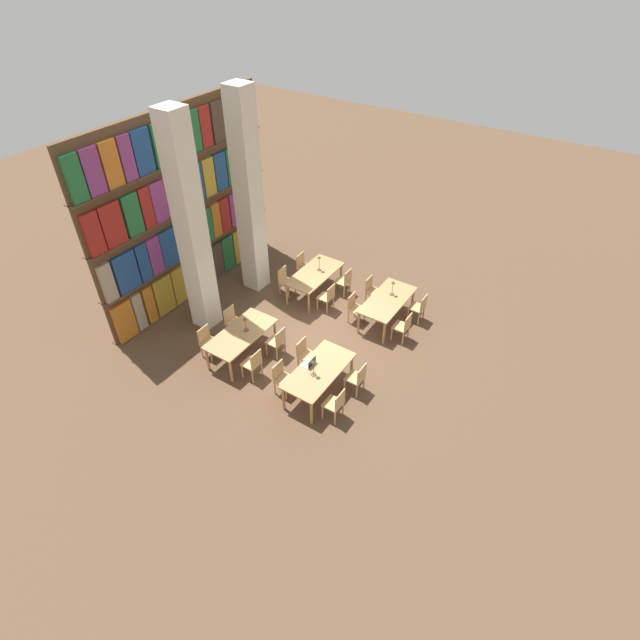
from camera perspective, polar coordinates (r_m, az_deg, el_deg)
ground_plane at (r=13.94m, az=-0.41°, el=-2.04°), size 40.00×40.00×0.00m
bookshelf_bank at (r=14.96m, az=-14.93°, el=11.88°), size 6.56×0.35×5.50m
pillar_left at (r=13.21m, az=-14.51°, el=9.96°), size 0.61×0.61×6.00m
pillar_center at (r=14.62m, az=-8.17°, el=13.77°), size 0.61×0.61×6.00m
reading_table_0 at (r=11.99m, az=-0.14°, el=-5.97°), size 1.97×0.95×0.77m
chair_0 at (r=11.60m, az=1.77°, el=-9.54°), size 0.42×0.40×0.88m
chair_1 at (r=12.20m, az=-4.35°, el=-6.55°), size 0.42×0.40×0.88m
chair_2 at (r=12.19m, az=4.26°, el=-6.57°), size 0.42×0.40×0.88m
chair_3 at (r=12.76m, az=-1.68°, el=-3.89°), size 0.42×0.40×0.88m
desk_lamp_0 at (r=11.59m, az=-0.74°, el=-5.18°), size 0.14×0.14×0.47m
laptop at (r=12.03m, az=-1.21°, el=-4.97°), size 0.32×0.22×0.21m
reading_table_1 at (r=14.23m, az=7.71°, el=2.10°), size 1.97×0.95×0.77m
chair_4 at (r=13.77m, az=9.49°, el=-0.72°), size 0.42×0.40×0.88m
chair_5 at (r=14.26m, az=4.01°, el=1.43°), size 0.42×0.40×0.88m
chair_6 at (r=14.52m, az=11.24°, el=1.45°), size 0.42×0.40×0.88m
chair_7 at (r=14.99m, az=5.98°, el=3.43°), size 0.42×0.40×0.88m
desk_lamp_1 at (r=14.20m, az=8.32°, el=3.92°), size 0.14×0.14×0.46m
reading_table_2 at (r=13.12m, az=-9.01°, el=-1.76°), size 1.97×0.95×0.77m
chair_8 at (r=12.62m, az=-7.66°, el=-4.91°), size 0.42×0.40×0.88m
chair_9 at (r=13.45m, az=-12.67°, el=-2.35°), size 0.42×0.40×0.88m
chair_10 at (r=13.17m, az=-4.92°, el=-2.41°), size 0.42×0.40×0.88m
chair_11 at (r=13.97m, az=-9.90°, el=-0.10°), size 0.42×0.40×0.88m
desk_lamp_2 at (r=12.95m, az=-8.54°, el=-0.21°), size 0.14×0.14×0.43m
reading_table_3 at (r=15.18m, az=-0.62°, el=5.16°), size 1.97×0.95×0.77m
chair_12 at (r=14.64m, az=0.84°, el=2.68°), size 0.42×0.40×0.88m
chair_13 at (r=15.36m, az=-3.96°, el=4.54°), size 0.42×0.40×0.88m
chair_14 at (r=15.32m, az=2.80°, el=4.48°), size 0.42×0.40×0.88m
chair_15 at (r=16.00m, az=-1.90°, el=6.19°), size 0.42×0.40×0.88m
desk_lamp_3 at (r=15.08m, az=-0.09°, el=6.79°), size 0.14×0.14×0.50m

